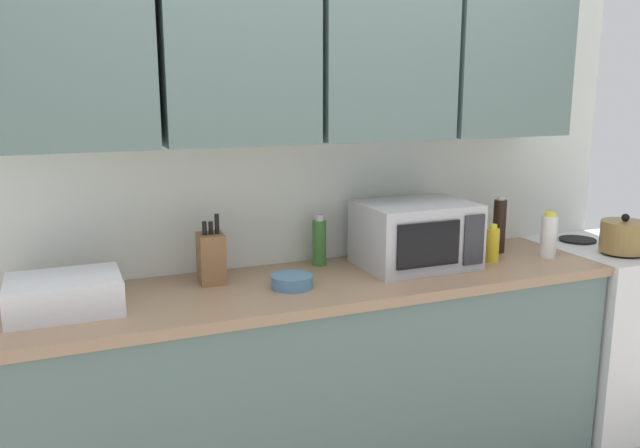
{
  "coord_description": "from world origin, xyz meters",
  "views": [
    {
      "loc": [
        -0.98,
        -2.62,
        1.67
      ],
      "look_at": [
        0.01,
        -0.25,
        1.12
      ],
      "focal_mm": 36.24,
      "sensor_mm": 36.0,
      "label": 1
    }
  ],
  "objects_px": {
    "kettle": "(624,236)",
    "dish_rack": "(64,294)",
    "bottle_green_oil": "(319,242)",
    "bowl_ceramic_small": "(292,281)",
    "stove_range": "(616,329)",
    "knife_block": "(211,258)",
    "bottle_yellow_mustard": "(493,244)",
    "bottle_white_jar": "(549,236)",
    "bottle_soy_dark": "(499,226)",
    "microwave": "(416,234)"
  },
  "relations": [
    {
      "from": "stove_range",
      "to": "bowl_ceramic_small",
      "type": "relative_size",
      "value": 5.59
    },
    {
      "from": "kettle",
      "to": "microwave",
      "type": "bearing_deg",
      "value": 168.68
    },
    {
      "from": "stove_range",
      "to": "dish_rack",
      "type": "relative_size",
      "value": 2.4
    },
    {
      "from": "stove_range",
      "to": "bowl_ceramic_small",
      "type": "bearing_deg",
      "value": -178.9
    },
    {
      "from": "bottle_white_jar",
      "to": "microwave",
      "type": "bearing_deg",
      "value": 170.17
    },
    {
      "from": "dish_rack",
      "to": "knife_block",
      "type": "height_order",
      "value": "knife_block"
    },
    {
      "from": "kettle",
      "to": "bottle_white_jar",
      "type": "bearing_deg",
      "value": 166.1
    },
    {
      "from": "bottle_green_oil",
      "to": "bottle_yellow_mustard",
      "type": "height_order",
      "value": "bottle_green_oil"
    },
    {
      "from": "knife_block",
      "to": "bottle_white_jar",
      "type": "relative_size",
      "value": 1.32
    },
    {
      "from": "dish_rack",
      "to": "bottle_soy_dark",
      "type": "height_order",
      "value": "bottle_soy_dark"
    },
    {
      "from": "kettle",
      "to": "bowl_ceramic_small",
      "type": "relative_size",
      "value": 1.28
    },
    {
      "from": "stove_range",
      "to": "bowl_ceramic_small",
      "type": "xyz_separation_m",
      "value": [
        -1.77,
        -0.03,
        0.47
      ]
    },
    {
      "from": "dish_rack",
      "to": "bowl_ceramic_small",
      "type": "height_order",
      "value": "dish_rack"
    },
    {
      "from": "stove_range",
      "to": "bottle_soy_dark",
      "type": "height_order",
      "value": "bottle_soy_dark"
    },
    {
      "from": "stove_range",
      "to": "bottle_green_oil",
      "type": "bearing_deg",
      "value": 171.58
    },
    {
      "from": "microwave",
      "to": "bottle_green_oil",
      "type": "xyz_separation_m",
      "value": [
        -0.38,
        0.17,
        -0.04
      ]
    },
    {
      "from": "stove_range",
      "to": "kettle",
      "type": "bearing_deg",
      "value": -140.53
    },
    {
      "from": "stove_range",
      "to": "bottle_yellow_mustard",
      "type": "height_order",
      "value": "bottle_yellow_mustard"
    },
    {
      "from": "microwave",
      "to": "bottle_green_oil",
      "type": "relative_size",
      "value": 2.14
    },
    {
      "from": "bottle_white_jar",
      "to": "bowl_ceramic_small",
      "type": "height_order",
      "value": "bottle_white_jar"
    },
    {
      "from": "bottle_white_jar",
      "to": "bottle_yellow_mustard",
      "type": "bearing_deg",
      "value": 172.51
    },
    {
      "from": "kettle",
      "to": "bottle_green_oil",
      "type": "distance_m",
      "value": 1.43
    },
    {
      "from": "bottle_white_jar",
      "to": "bowl_ceramic_small",
      "type": "bearing_deg",
      "value": 179.25
    },
    {
      "from": "bottle_soy_dark",
      "to": "bottle_yellow_mustard",
      "type": "height_order",
      "value": "bottle_soy_dark"
    },
    {
      "from": "microwave",
      "to": "bottle_white_jar",
      "type": "height_order",
      "value": "microwave"
    },
    {
      "from": "bowl_ceramic_small",
      "to": "bottle_green_oil",
      "type": "bearing_deg",
      "value": 49.69
    },
    {
      "from": "knife_block",
      "to": "dish_rack",
      "type": "bearing_deg",
      "value": -166.56
    },
    {
      "from": "stove_range",
      "to": "microwave",
      "type": "xyz_separation_m",
      "value": [
        -1.17,
        0.06,
        0.59
      ]
    },
    {
      "from": "bottle_white_jar",
      "to": "bottle_green_oil",
      "type": "distance_m",
      "value": 1.06
    },
    {
      "from": "bowl_ceramic_small",
      "to": "stove_range",
      "type": "bearing_deg",
      "value": 1.1
    },
    {
      "from": "microwave",
      "to": "dish_rack",
      "type": "height_order",
      "value": "microwave"
    },
    {
      "from": "dish_rack",
      "to": "microwave",
      "type": "bearing_deg",
      "value": 1.6
    },
    {
      "from": "bottle_soy_dark",
      "to": "dish_rack",
      "type": "bearing_deg",
      "value": -177.25
    },
    {
      "from": "kettle",
      "to": "knife_block",
      "type": "height_order",
      "value": "knife_block"
    },
    {
      "from": "bottle_soy_dark",
      "to": "bowl_ceramic_small",
      "type": "height_order",
      "value": "bottle_soy_dark"
    },
    {
      "from": "kettle",
      "to": "bottle_green_oil",
      "type": "height_order",
      "value": "bottle_green_oil"
    },
    {
      "from": "bottle_green_oil",
      "to": "dish_rack",
      "type": "bearing_deg",
      "value": -168.67
    },
    {
      "from": "knife_block",
      "to": "bottle_green_oil",
      "type": "height_order",
      "value": "knife_block"
    },
    {
      "from": "kettle",
      "to": "dish_rack",
      "type": "distance_m",
      "value": 2.43
    },
    {
      "from": "dish_rack",
      "to": "bottle_white_jar",
      "type": "bearing_deg",
      "value": -1.95
    },
    {
      "from": "kettle",
      "to": "bottle_yellow_mustard",
      "type": "height_order",
      "value": "kettle"
    },
    {
      "from": "bottle_green_oil",
      "to": "knife_block",
      "type": "bearing_deg",
      "value": -171.05
    },
    {
      "from": "knife_block",
      "to": "bottle_yellow_mustard",
      "type": "distance_m",
      "value": 1.24
    },
    {
      "from": "stove_range",
      "to": "bottle_green_oil",
      "type": "xyz_separation_m",
      "value": [
        -1.55,
        0.23,
        0.55
      ]
    },
    {
      "from": "bottle_white_jar",
      "to": "bottle_soy_dark",
      "type": "xyz_separation_m",
      "value": [
        -0.15,
        0.16,
        0.03
      ]
    },
    {
      "from": "knife_block",
      "to": "bottle_yellow_mustard",
      "type": "bearing_deg",
      "value": -7.61
    },
    {
      "from": "stove_range",
      "to": "microwave",
      "type": "bearing_deg",
      "value": 177.06
    },
    {
      "from": "bottle_green_oil",
      "to": "bowl_ceramic_small",
      "type": "bearing_deg",
      "value": -130.31
    },
    {
      "from": "bottle_white_jar",
      "to": "kettle",
      "type": "bearing_deg",
      "value": -13.9
    },
    {
      "from": "dish_rack",
      "to": "bottle_yellow_mustard",
      "type": "bearing_deg",
      "value": -1.06
    }
  ]
}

